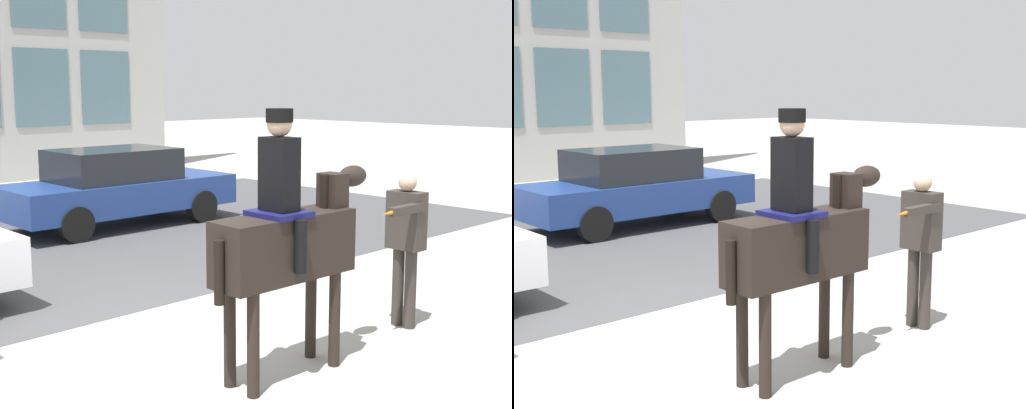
# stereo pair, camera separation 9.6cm
# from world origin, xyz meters

# --- Properties ---
(ground_plane) EXTENTS (80.00, 80.00, 0.00)m
(ground_plane) POSITION_xyz_m (0.00, 0.00, 0.00)
(ground_plane) COLOR #9E9B93
(mounted_horse_lead) EXTENTS (1.91, 0.65, 2.46)m
(mounted_horse_lead) POSITION_xyz_m (0.01, -2.01, 1.29)
(mounted_horse_lead) COLOR black
(mounted_horse_lead) RESTS_ON ground_plane
(pedestrian_bystander) EXTENTS (0.82, 0.44, 1.72)m
(pedestrian_bystander) POSITION_xyz_m (1.91, -1.96, 1.02)
(pedestrian_bystander) COLOR #332D28
(pedestrian_bystander) RESTS_ON ground_plane
(street_car_far_lane) EXTENTS (4.48, 1.84, 1.49)m
(street_car_far_lane) POSITION_xyz_m (2.84, 5.27, 0.77)
(street_car_far_lane) COLOR navy
(street_car_far_lane) RESTS_ON ground_plane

